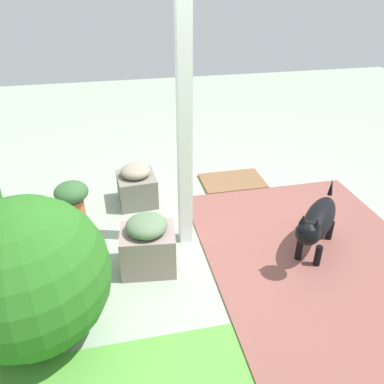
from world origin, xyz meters
name	(u,v)px	position (x,y,z in m)	size (l,w,h in m)	color
ground_plane	(205,237)	(0.00, 0.00, 0.00)	(12.00, 12.00, 0.00)	#98A891
brick_path	(316,257)	(-0.84, 0.47, 0.01)	(1.80, 2.40, 0.02)	brown
porch_pillar	(184,125)	(0.18, -0.02, 1.08)	(0.11, 0.11, 2.16)	white
stone_planter_nearest	(137,185)	(0.54, -0.75, 0.20)	(0.40, 0.42, 0.43)	slate
stone_planter_mid	(148,244)	(0.54, 0.30, 0.23)	(0.46, 0.39, 0.49)	gray
round_shrub	(29,276)	(1.32, 0.80, 0.50)	(1.00, 1.00, 1.00)	#29691F
terracotta_pot_broad	(72,198)	(1.16, -0.56, 0.24)	(0.32, 0.32, 0.40)	#BB5E38
dog	(317,222)	(-0.84, 0.41, 0.33)	(0.66, 0.70, 0.56)	black
doormat	(232,181)	(-0.56, -0.96, 0.01)	(0.70, 0.47, 0.03)	brown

